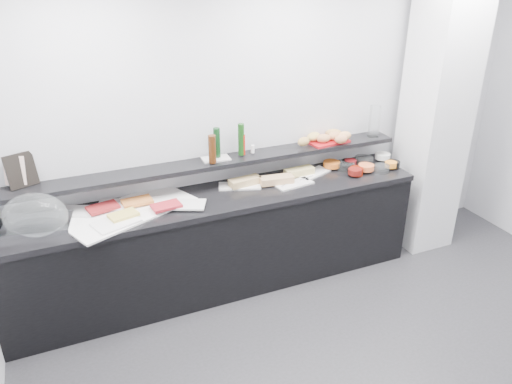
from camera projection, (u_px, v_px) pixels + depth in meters
name	position (u px, v px, depth m)	size (l,w,h in m)	color
back_wall	(278.00, 125.00, 4.50)	(5.00, 0.02, 2.70)	silver
column	(436.00, 116.00, 4.75)	(0.50, 0.50, 2.70)	white
buffet_cabinet	(219.00, 244.00, 4.41)	(3.60, 0.60, 0.85)	black
counter_top	(217.00, 199.00, 4.21)	(3.62, 0.62, 0.05)	black
wall_shelf	(209.00, 163.00, 4.25)	(3.60, 0.25, 0.04)	black
cloche_base	(38.00, 225.00, 3.71)	(0.48, 0.32, 0.04)	silver
cloche_dome	(35.00, 216.00, 3.62)	(0.47, 0.31, 0.34)	white
linen_runner	(130.00, 211.00, 3.95)	(1.02, 0.48, 0.01)	white
platter_meat_a	(77.00, 211.00, 3.90)	(0.29, 0.19, 0.01)	white
food_meat_a	(103.00, 207.00, 3.92)	(0.24, 0.15, 0.02)	maroon
platter_salmon	(116.00, 204.00, 4.01)	(0.29, 0.19, 0.01)	white
food_salmon	(137.00, 201.00, 4.02)	(0.24, 0.15, 0.02)	orange
platter_cheese	(116.00, 223.00, 3.74)	(0.33, 0.22, 0.01)	white
food_cheese	(123.00, 215.00, 3.81)	(0.22, 0.14, 0.02)	#D9BE54
platter_meat_b	(187.00, 205.00, 4.01)	(0.29, 0.19, 0.01)	white
food_meat_b	(166.00, 206.00, 3.95)	(0.23, 0.14, 0.02)	maroon
sandwich_plate_left	(240.00, 186.00, 4.37)	(0.36, 0.16, 0.01)	white
sandwich_food_left	(245.00, 181.00, 4.36)	(0.28, 0.11, 0.06)	tan
tongs_left	(239.00, 188.00, 4.30)	(0.01, 0.01, 0.16)	silver
sandwich_plate_mid	(294.00, 184.00, 4.40)	(0.34, 0.15, 0.01)	silver
sandwich_food_mid	(277.00, 180.00, 4.39)	(0.30, 0.11, 0.06)	tan
tongs_mid	(287.00, 184.00, 4.38)	(0.01, 0.01, 0.16)	silver
sandwich_plate_right	(313.00, 173.00, 4.62)	(0.34, 0.15, 0.01)	white
sandwich_food_right	(299.00, 171.00, 4.56)	(0.27, 0.11, 0.06)	#D3BD6E
tongs_right	(306.00, 178.00, 4.49)	(0.01, 0.01, 0.16)	silver
bowl_glass_fruit	(345.00, 166.00, 4.70)	(0.17, 0.17, 0.07)	silver
fill_glass_fruit	(332.00, 164.00, 4.72)	(0.16, 0.16, 0.05)	orange
bowl_black_jam	(348.00, 164.00, 4.75)	(0.13, 0.13, 0.07)	black
fill_black_jam	(350.00, 163.00, 4.75)	(0.11, 0.11, 0.05)	#560C0F
bowl_glass_cream	(364.00, 161.00, 4.83)	(0.18, 0.18, 0.07)	silver
fill_glass_cream	(383.00, 156.00, 4.90)	(0.15, 0.15, 0.05)	white
bowl_red_jam	(356.00, 171.00, 4.59)	(0.12, 0.12, 0.07)	maroon
fill_red_jam	(355.00, 172.00, 4.55)	(0.12, 0.12, 0.05)	#62120E
bowl_glass_salmon	(382.00, 169.00, 4.65)	(0.14, 0.14, 0.07)	white
fill_glass_salmon	(366.00, 167.00, 4.65)	(0.15, 0.15, 0.05)	orange
bowl_black_fruit	(393.00, 165.00, 4.74)	(0.12, 0.12, 0.07)	black
fill_black_fruit	(391.00, 164.00, 4.71)	(0.11, 0.11, 0.05)	orange
framed_print	(21.00, 170.00, 3.73)	(0.22, 0.02, 0.26)	black
print_art	(15.00, 171.00, 3.72)	(0.16, 0.00, 0.22)	beige
condiment_tray	(216.00, 159.00, 4.28)	(0.23, 0.14, 0.01)	silver
bottle_green_a	(217.00, 143.00, 4.24)	(0.06, 0.06, 0.26)	black
bottle_brown	(212.00, 149.00, 4.13)	(0.06, 0.06, 0.24)	#3E1F0B
bottle_green_b	(241.00, 139.00, 4.29)	(0.05, 0.05, 0.28)	#113A10
bottle_hot	(243.00, 145.00, 4.31)	(0.04, 0.04, 0.18)	#A9170C
shaker_salt	(253.00, 149.00, 4.37)	(0.03, 0.03, 0.07)	white
shaker_pepper	(242.00, 151.00, 4.33)	(0.03, 0.03, 0.07)	white
bread_tray	(326.00, 141.00, 4.68)	(0.38, 0.26, 0.02)	#AB1218
bread_roll_nw	(314.00, 137.00, 4.63)	(0.16, 0.10, 0.08)	tan
bread_roll_ne	(334.00, 133.00, 4.71)	(0.16, 0.10, 0.08)	#B17F43
bread_roll_sw	(304.00, 142.00, 4.51)	(0.13, 0.08, 0.08)	#AA8241
bread_roll_s	(341.00, 139.00, 4.56)	(0.12, 0.08, 0.08)	#BB7447
bread_roll_se	(344.00, 136.00, 4.65)	(0.15, 0.09, 0.08)	tan
bread_roll_midw	(323.00, 138.00, 4.58)	(0.13, 0.08, 0.08)	#BB7747
bread_roll_mide	(334.00, 136.00, 4.64)	(0.14, 0.09, 0.08)	#BA7947
carafe	(374.00, 121.00, 4.76)	(0.11, 0.11, 0.30)	silver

